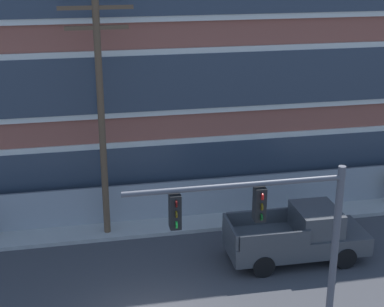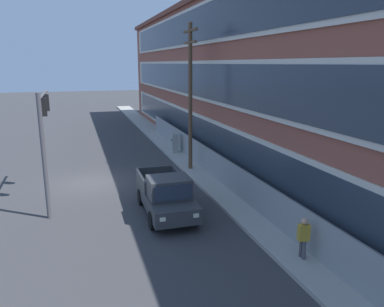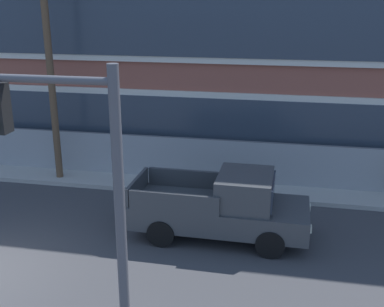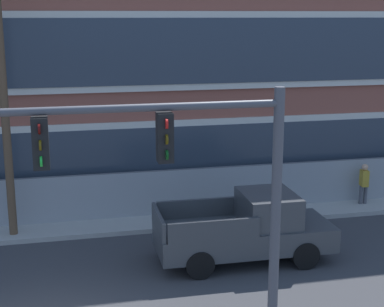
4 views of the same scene
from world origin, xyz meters
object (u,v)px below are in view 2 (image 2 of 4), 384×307
pickup_truck_dark_grey (166,196)px  utility_pole_near_corner (190,92)px  pedestrian_near_cabinet (303,237)px  electrical_cabinet (175,144)px  traffic_signal_mast (44,125)px

pickup_truck_dark_grey → utility_pole_near_corner: (-6.86, 3.31, 4.30)m
pickup_truck_dark_grey → pedestrian_near_cabinet: bearing=32.6°
electrical_cabinet → pedestrian_near_cabinet: (17.53, 0.12, 0.17)m
utility_pole_near_corner → electrical_cabinet: utility_pole_near_corner is taller
electrical_cabinet → pedestrian_near_cabinet: bearing=0.4°
traffic_signal_mast → pickup_truck_dark_grey: 6.83m
traffic_signal_mast → electrical_cabinet: traffic_signal_mast is taller
pickup_truck_dark_grey → pedestrian_near_cabinet: (5.72, 3.66, 0.02)m
utility_pole_near_corner → electrical_cabinet: (-4.95, 0.23, -4.45)m
electrical_cabinet → pedestrian_near_cabinet: size_ratio=0.95×
electrical_cabinet → pedestrian_near_cabinet: pedestrian_near_cabinet is taller
pickup_truck_dark_grey → utility_pole_near_corner: size_ratio=0.55×
utility_pole_near_corner → pedestrian_near_cabinet: bearing=1.6°
utility_pole_near_corner → pedestrian_near_cabinet: size_ratio=5.60×
pedestrian_near_cabinet → traffic_signal_mast: bearing=-133.9°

